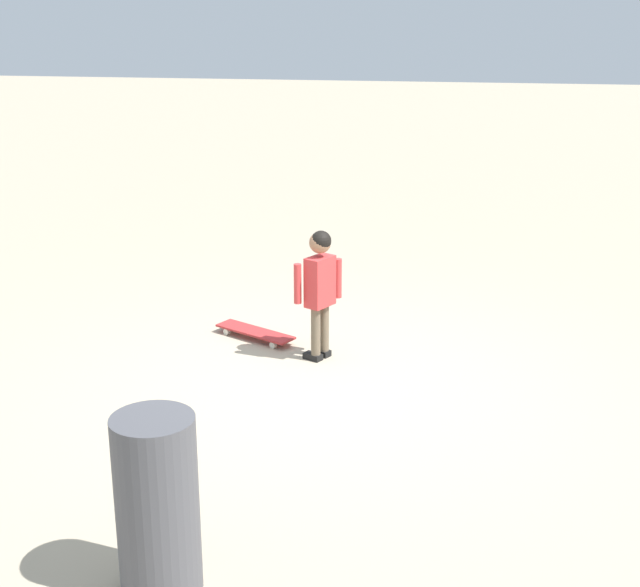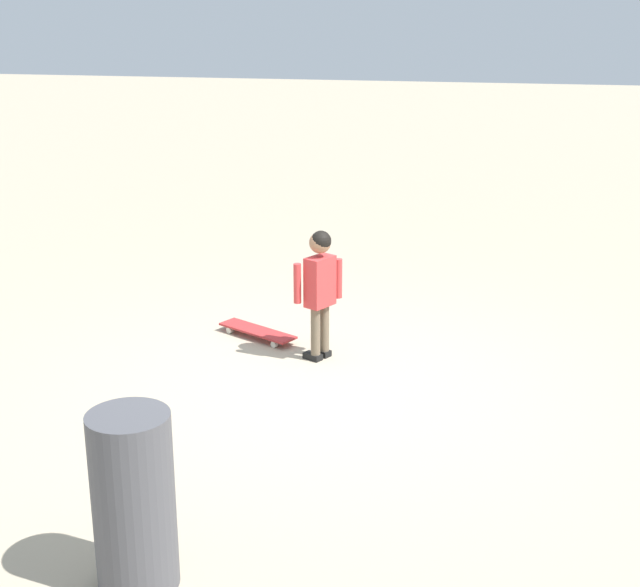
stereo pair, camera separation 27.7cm
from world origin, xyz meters
TOP-DOWN VIEW (x-y plane):
  - ground_plane at (0.00, 0.00)m, footprint 50.00×50.00m
  - child_person at (0.15, -0.55)m, footprint 0.35×0.28m
  - skateboard at (0.77, -0.89)m, footprint 0.75×0.52m
  - trash_bin at (0.45, 2.52)m, footprint 0.40×0.40m

SIDE VIEW (x-z plane):
  - ground_plane at x=0.00m, z-range 0.00..0.00m
  - skateboard at x=0.77m, z-range 0.02..0.10m
  - trash_bin at x=0.45m, z-range 0.00..0.93m
  - child_person at x=0.15m, z-range 0.13..1.19m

